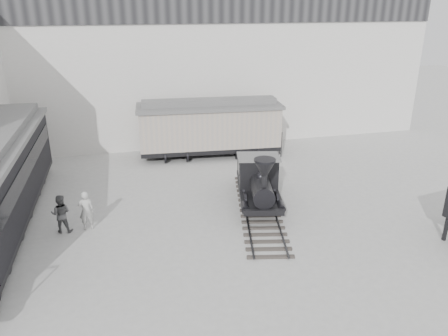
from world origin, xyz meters
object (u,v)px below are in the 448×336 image
object	(u,v)px
boxcar	(210,126)
visitor_a	(86,210)
visitor_b	(61,214)
locomotive	(258,184)

from	to	relation	value
boxcar	visitor_a	world-z (taller)	boxcar
visitor_a	visitor_b	xyz separation A→B (m)	(-1.04, 0.01, -0.03)
visitor_b	visitor_a	bearing A→B (deg)	-171.75
visitor_a	visitor_b	bearing A→B (deg)	-1.03
locomotive	visitor_a	world-z (taller)	locomotive
visitor_b	locomotive	bearing A→B (deg)	-168.52
locomotive	visitor_b	xyz separation A→B (m)	(-8.97, -0.44, -0.26)
locomotive	boxcar	xyz separation A→B (m)	(-0.68, 7.76, 0.81)
visitor_a	visitor_b	size ratio (longest dim) A/B	1.04
visitor_a	visitor_b	distance (m)	1.04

